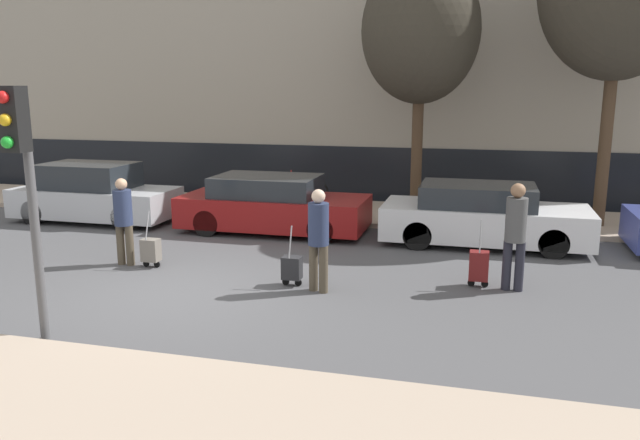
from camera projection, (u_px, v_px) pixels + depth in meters
name	position (u px, v px, depth m)	size (l,w,h in m)	color
ground_plane	(183.00, 292.00, 10.27)	(80.00, 80.00, 0.00)	#4C4C4F
sidewalk_near	(21.00, 395.00, 6.71)	(28.00, 2.50, 0.12)	tan
sidewalk_far	(302.00, 210.00, 16.88)	(28.00, 3.00, 0.12)	tan
building_facade	(336.00, 10.00, 19.33)	(28.00, 3.31, 11.34)	#A89E8C
parked_car_0	(94.00, 195.00, 15.64)	(4.03, 1.70, 1.46)	#B7BABF
parked_car_1	(272.00, 205.00, 14.49)	(4.31, 1.82, 1.31)	maroon
parked_car_2	(483.00, 216.00, 13.28)	(4.30, 1.77, 1.30)	silver
pedestrian_left	(123.00, 216.00, 11.68)	(0.35, 0.34, 1.66)	#4C4233
trolley_left	(151.00, 250.00, 11.65)	(0.34, 0.29, 1.08)	slate
pedestrian_center	(318.00, 234.00, 10.12)	(0.34, 0.34, 1.71)	#4C4233
trolley_center	(292.00, 268.00, 10.56)	(0.34, 0.29, 1.05)	#262628
pedestrian_right	(515.00, 230.00, 10.17)	(0.35, 0.34, 1.80)	#23232D
trolley_right	(479.00, 266.00, 10.49)	(0.34, 0.29, 1.16)	maroon
traffic_light	(22.00, 163.00, 7.75)	(0.28, 0.47, 3.33)	#515154
parked_bicycle	(298.00, 192.00, 17.21)	(1.77, 0.06, 0.96)	black
bare_tree_near_crossing	(421.00, 31.00, 15.22)	(2.90, 2.90, 6.32)	#4C3826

